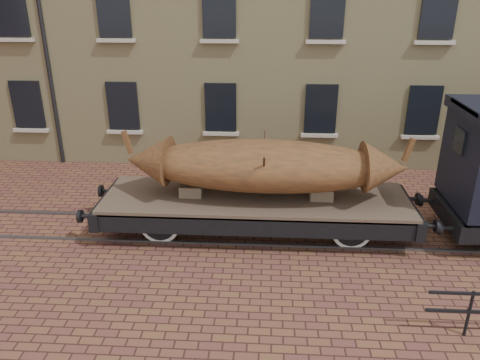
{
  "coord_description": "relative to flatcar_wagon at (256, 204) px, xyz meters",
  "views": [
    {
      "loc": [
        -0.84,
        -11.13,
        6.17
      ],
      "look_at": [
        -1.55,
        0.5,
        1.3
      ],
      "focal_mm": 35.0,
      "sensor_mm": 36.0,
      "label": 1
    }
  ],
  "objects": [
    {
      "name": "ground",
      "position": [
        1.1,
        -0.0,
        -0.84
      ],
      "size": [
        90.0,
        90.0,
        0.0
      ],
      "primitive_type": "plane",
      "color": "brown"
    },
    {
      "name": "rail_track",
      "position": [
        1.1,
        -0.0,
        -0.81
      ],
      "size": [
        30.0,
        1.52,
        0.06
      ],
      "color": "#59595E",
      "rests_on": "ground"
    },
    {
      "name": "flatcar_wagon",
      "position": [
        0.0,
        0.0,
        0.0
      ],
      "size": [
        8.97,
        2.43,
        1.35
      ],
      "color": "brown",
      "rests_on": "ground"
    },
    {
      "name": "iron_boat",
      "position": [
        0.21,
        -0.0,
        1.09
      ],
      "size": [
        7.29,
        2.14,
        1.71
      ],
      "color": "brown",
      "rests_on": "flatcar_wagon"
    }
  ]
}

